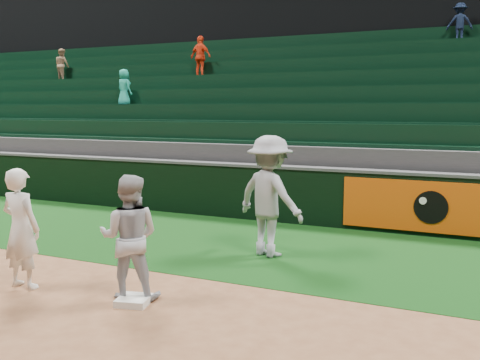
# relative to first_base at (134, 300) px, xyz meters

# --- Properties ---
(ground) EXTENTS (70.00, 70.00, 0.00)m
(ground) POSITION_rel_first_base_xyz_m (-0.30, 0.34, -0.04)
(ground) COLOR brown
(ground) RESTS_ON ground
(foul_grass) EXTENTS (36.00, 4.20, 0.01)m
(foul_grass) POSITION_rel_first_base_xyz_m (-0.30, 3.34, -0.04)
(foul_grass) COLOR black
(foul_grass) RESTS_ON ground
(upper_deck) EXTENTS (40.00, 12.00, 12.00)m
(upper_deck) POSITION_rel_first_base_xyz_m (-0.30, 17.79, 5.96)
(upper_deck) COLOR black
(upper_deck) RESTS_ON ground
(first_base) EXTENTS (0.48, 0.48, 0.09)m
(first_base) POSITION_rel_first_base_xyz_m (0.00, 0.00, 0.00)
(first_base) COLOR white
(first_base) RESTS_ON ground
(first_baseman) EXTENTS (0.62, 0.41, 1.69)m
(first_baseman) POSITION_rel_first_base_xyz_m (-1.79, -0.11, 0.80)
(first_baseman) COLOR white
(first_baseman) RESTS_ON ground
(baserunner) EXTENTS (0.97, 0.87, 1.65)m
(baserunner) POSITION_rel_first_base_xyz_m (-0.17, 0.17, 0.78)
(baserunner) COLOR #A7AAB2
(baserunner) RESTS_ON ground
(base_coach) EXTENTS (1.50, 1.17, 2.04)m
(base_coach) POSITION_rel_first_base_xyz_m (0.75, 2.84, 0.98)
(base_coach) COLOR #92959E
(base_coach) RESTS_ON foul_grass
(field_wall) EXTENTS (36.00, 0.45, 1.25)m
(field_wall) POSITION_rel_first_base_xyz_m (-0.27, 5.54, 0.59)
(field_wall) COLOR black
(field_wall) RESTS_ON ground
(stadium_seating) EXTENTS (36.00, 5.95, 5.44)m
(stadium_seating) POSITION_rel_first_base_xyz_m (-0.30, 9.31, 1.66)
(stadium_seating) COLOR #313133
(stadium_seating) RESTS_ON ground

